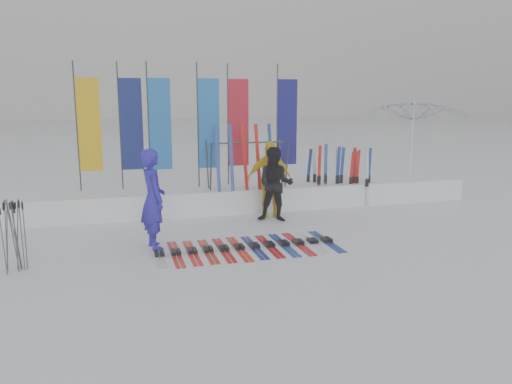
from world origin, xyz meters
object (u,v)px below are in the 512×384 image
object	(u,v)px
person_blue	(153,199)
ski_rack	(247,158)
person_black	(275,185)
ski_row	(247,247)
person_yellow	(269,179)
tent_canopy	(413,146)

from	to	relation	value
person_blue	ski_rack	xyz separation A→B (m)	(2.61, 2.70, 0.40)
person_blue	person_black	xyz separation A→B (m)	(2.96, 1.42, -0.10)
ski_rack	ski_row	bearing A→B (deg)	-105.05
person_yellow	ski_row	size ratio (longest dim) A/B	0.52
tent_canopy	ski_row	size ratio (longest dim) A/B	0.91
person_black	tent_canopy	size ratio (longest dim) A/B	0.55
person_yellow	tent_canopy	bearing A→B (deg)	28.88
ski_row	ski_rack	distance (m)	3.61
person_yellow	person_black	bearing A→B (deg)	-80.36
ski_row	ski_rack	xyz separation A→B (m)	(0.87, 3.23, 1.35)
ski_rack	person_yellow	bearing A→B (deg)	-63.48
person_blue	person_yellow	distance (m)	3.56
tent_canopy	ski_rack	bearing A→B (deg)	-170.93
person_black	person_yellow	size ratio (longest dim) A/B	0.95
tent_canopy	ski_row	xyz separation A→B (m)	(-6.29, -4.09, -1.42)
person_blue	person_black	bearing A→B (deg)	-75.66
tent_canopy	ski_rack	size ratio (longest dim) A/B	1.59
person_blue	person_yellow	xyz separation A→B (m)	(2.98, 1.96, -0.05)
person_black	ski_row	bearing A→B (deg)	-98.91
person_black	ski_rack	distance (m)	1.42
person_yellow	tent_canopy	xyz separation A→B (m)	(5.05, 1.61, 0.52)
person_black	ski_row	distance (m)	2.46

